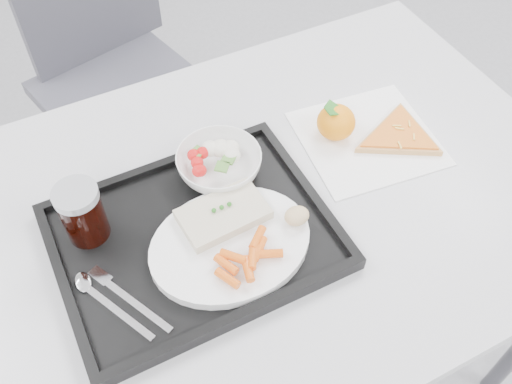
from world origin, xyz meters
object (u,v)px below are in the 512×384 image
dinner_plate (230,244)px  salad_bowl (219,164)px  cola_glass (82,212)px  table (255,224)px  pizza_slice (399,135)px  tray (194,238)px  chair (110,53)px  tangerine (336,122)px

dinner_plate → salad_bowl: bearing=71.5°
salad_bowl → cola_glass: (-0.25, -0.02, 0.03)m
table → pizza_slice: bearing=2.2°
cola_glass → pizza_slice: cola_glass is taller
tray → dinner_plate: bearing=-47.4°
table → tray: bearing=-168.2°
dinner_plate → tray: bearing=132.6°
table → dinner_plate: (-0.08, -0.08, 0.09)m
chair → tray: (-0.08, -0.84, 0.22)m
chair → tray: chair is taller
dinner_plate → pizza_slice: dinner_plate is taller
chair → cola_glass: (-0.23, -0.75, 0.28)m
tray → salad_bowl: bearing=47.7°
table → tray: 0.15m
tangerine → table: bearing=-159.9°
dinner_plate → chair: bearing=88.0°
chair → salad_bowl: chair is taller
table → chair: bearing=93.6°
tangerine → cola_glass: bearing=-177.7°
tray → tangerine: 0.36m
table → cola_glass: bearing=168.2°
tray → tangerine: tangerine is taller
table → tray: (-0.13, -0.03, 0.08)m
table → chair: size_ratio=1.29×
cola_glass → tangerine: cola_glass is taller
chair → cola_glass: size_ratio=8.61×
salad_bowl → tangerine: size_ratio=1.82×
table → pizza_slice: (0.32, 0.01, 0.08)m
table → chair: 0.82m
dinner_plate → tangerine: tangerine is taller
pizza_slice → tray: bearing=-175.0°
tray → cola_glass: bearing=150.8°
dinner_plate → pizza_slice: (0.40, 0.09, -0.01)m
table → salad_bowl: size_ratio=7.89×
tray → tangerine: bearing=17.0°
dinner_plate → tangerine: size_ratio=3.23×
dinner_plate → salad_bowl: salad_bowl is taller
table → tangerine: tangerine is taller
table → chair: (-0.05, 0.81, -0.15)m
dinner_plate → cola_glass: 0.24m
salad_bowl → pizza_slice: bearing=-10.8°
salad_bowl → cola_glass: 0.25m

